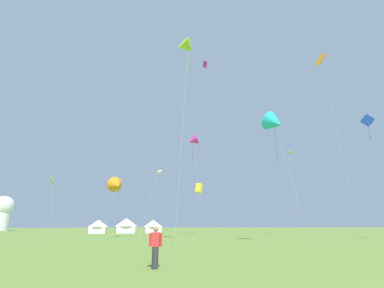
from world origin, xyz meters
The scene contains 16 objects.
kite_lime_delta centered at (-1.94, 24.43, 22.14)m, with size 2.88×3.18×23.32m.
kite_magenta_diamond centered at (6.91, 51.85, 36.09)m, with size 2.24×2.90×38.25m.
kite_cyan_delta centered at (7.54, 22.81, 12.66)m, with size 3.23×4.17×14.06m.
kite_orange_diamond centered at (21.44, 31.89, 27.58)m, with size 1.63×2.81×29.17m.
kite_magenta_delta centered at (3.55, 49.65, 18.15)m, with size 3.09×3.58×19.45m.
kite_yellow_box centered at (6.30, 56.90, 9.55)m, with size 1.83×2.69×10.66m.
kite_orange_delta centered at (-10.05, 39.61, 7.52)m, with size 3.08×3.16×8.88m.
kite_white_parafoil centered at (-4.38, 31.35, 8.23)m, with size 2.85×1.92×8.55m.
kite_blue_diamond centered at (28.64, 32.26, 17.50)m, with size 1.40×1.75×18.92m.
kite_lime_diamond centered at (-19.20, 39.80, 7.72)m, with size 1.92×1.99×8.69m.
kite_lime_parafoil centered at (25.70, 51.25, 17.08)m, with size 1.71×1.97×17.50m.
person_spectator centered at (-6.12, 8.52, 0.85)m, with size 0.57×0.29×1.73m.
festival_tent_center centered at (-15.08, 64.44, 1.62)m, with size 4.49×4.49×2.92m.
festival_tent_right centered at (-8.97, 64.44, 1.81)m, with size 5.04×5.04×3.27m.
festival_tent_left centered at (-2.91, 64.44, 1.61)m, with size 4.49×4.49×2.92m.
observatory_dome centered at (-48.73, 98.57, 6.01)m, with size 6.40×6.40×10.80m.
Camera 1 is at (-7.04, -4.73, 1.81)m, focal length 26.85 mm.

